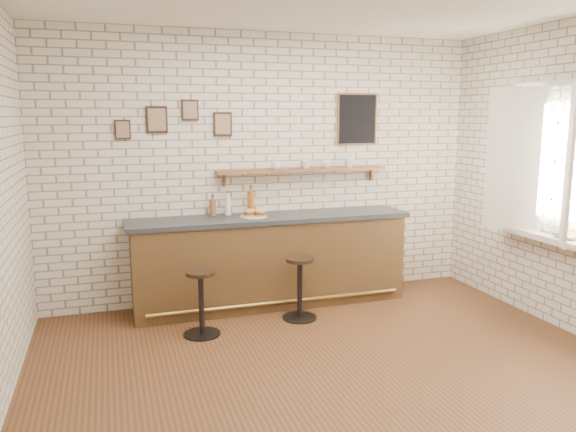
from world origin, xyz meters
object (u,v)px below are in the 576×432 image
(shelf_cup_d, at_px, (350,163))
(bar_stool_right, at_px, (300,286))
(bar_stool_left, at_px, (201,301))
(book_upper, at_px, (562,236))
(bitters_bottle_amber, at_px, (251,202))
(shelf_cup_b, at_px, (306,164))
(condiment_bottle_yellow, at_px, (251,206))
(book_lower, at_px, (562,238))
(shelf_cup_a, at_px, (276,165))
(ciabatta_sandwich, at_px, (255,213))
(shelf_cup_c, at_px, (327,164))
(sandwich_plate, at_px, (254,217))
(bitters_bottle_brown, at_px, (213,207))
(bitters_bottle_white, at_px, (228,205))
(bar_counter, at_px, (271,260))

(shelf_cup_d, bearing_deg, bar_stool_right, -159.35)
(bar_stool_left, height_order, book_upper, book_upper)
(bitters_bottle_amber, xyz_separation_m, bar_stool_right, (0.33, -0.73, -0.79))
(bitters_bottle_amber, relative_size, shelf_cup_b, 3.27)
(condiment_bottle_yellow, bearing_deg, book_lower, -35.35)
(shelf_cup_b, bearing_deg, book_lower, -115.48)
(bar_stool_right, distance_m, shelf_cup_a, 1.41)
(ciabatta_sandwich, height_order, bar_stool_left, ciabatta_sandwich)
(condiment_bottle_yellow, height_order, shelf_cup_c, shelf_cup_c)
(shelf_cup_c, relative_size, shelf_cup_d, 1.06)
(sandwich_plate, distance_m, book_lower, 3.08)
(shelf_cup_a, height_order, shelf_cup_c, same)
(shelf_cup_a, bearing_deg, ciabatta_sandwich, -142.99)
(sandwich_plate, bearing_deg, shelf_cup_d, 10.81)
(bitters_bottle_brown, xyz_separation_m, bitters_bottle_white, (0.17, 0.00, 0.01))
(book_lower, height_order, book_upper, book_upper)
(shelf_cup_d, bearing_deg, condiment_bottle_yellow, 160.88)
(condiment_bottle_yellow, relative_size, book_upper, 0.98)
(bar_counter, bearing_deg, bitters_bottle_white, 156.24)
(bar_counter, distance_m, condiment_bottle_yellow, 0.65)
(bitters_bottle_white, relative_size, shelf_cup_d, 2.49)
(condiment_bottle_yellow, bearing_deg, book_upper, -35.32)
(shelf_cup_a, distance_m, shelf_cup_c, 0.61)
(bar_counter, distance_m, bitters_bottle_white, 0.77)
(bitters_bottle_brown, xyz_separation_m, shelf_cup_a, (0.73, 0.01, 0.44))
(shelf_cup_c, bearing_deg, bar_counter, 123.65)
(bar_counter, bearing_deg, condiment_bottle_yellow, 131.79)
(bar_counter, height_order, book_upper, bar_counter)
(bitters_bottle_white, xyz_separation_m, shelf_cup_b, (0.92, 0.01, 0.43))
(shelf_cup_c, xyz_separation_m, shelf_cup_d, (0.30, 0.00, 0.00))
(bar_counter, distance_m, shelf_cup_b, 1.16)
(condiment_bottle_yellow, distance_m, shelf_cup_d, 1.28)
(ciabatta_sandwich, distance_m, shelf_cup_a, 0.62)
(bitters_bottle_brown, relative_size, condiment_bottle_yellow, 1.08)
(bar_stool_left, bearing_deg, bitters_bottle_brown, 71.46)
(shelf_cup_b, bearing_deg, bitters_bottle_brown, 108.70)
(bitters_bottle_white, bearing_deg, condiment_bottle_yellow, 0.00)
(shelf_cup_b, xyz_separation_m, shelf_cup_c, (0.25, 0.00, -0.00))
(bitters_bottle_brown, distance_m, shelf_cup_d, 1.69)
(ciabatta_sandwich, distance_m, bar_stool_left, 1.19)
(shelf_cup_a, distance_m, shelf_cup_d, 0.90)
(shelf_cup_a, relative_size, shelf_cup_d, 1.06)
(condiment_bottle_yellow, bearing_deg, bar_stool_left, -129.89)
(shelf_cup_c, xyz_separation_m, book_lower, (1.69, -1.85, -0.60))
(sandwich_plate, distance_m, book_upper, 3.08)
(bar_counter, bearing_deg, shelf_cup_d, 11.04)
(ciabatta_sandwich, bearing_deg, bar_stool_right, -55.87)
(bar_stool_left, bearing_deg, book_lower, -16.46)
(bitters_bottle_brown, height_order, shelf_cup_c, shelf_cup_c)
(bar_stool_left, height_order, book_lower, book_lower)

